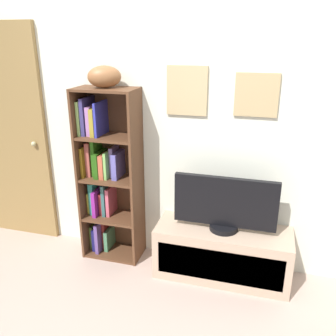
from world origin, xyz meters
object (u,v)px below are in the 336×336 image
at_px(bookshelf, 106,176).
at_px(tv_stand, 222,252).
at_px(door, 4,136).
at_px(football, 104,77).
at_px(television, 225,205).

height_order(bookshelf, tv_stand, bookshelf).
bearing_deg(bookshelf, door, 175.16).
xyz_separation_m(bookshelf, football, (0.06, -0.03, 0.82)).
bearing_deg(tv_stand, football, 176.70).
xyz_separation_m(television, door, (-2.06, 0.17, 0.34)).
distance_m(football, tv_stand, 1.65).
relative_size(football, television, 0.32).
bearing_deg(tv_stand, bookshelf, 175.14).
bearing_deg(television, football, 176.77).
height_order(football, door, door).
height_order(tv_stand, door, door).
bearing_deg(football, bookshelf, 150.62).
xyz_separation_m(football, television, (0.96, -0.05, -0.91)).
distance_m(football, television, 1.33).
distance_m(bookshelf, door, 1.08).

